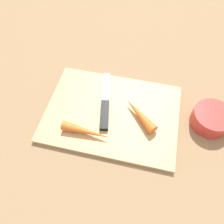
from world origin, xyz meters
The scene contains 6 objects.
ground_plane centered at (0.00, 0.00, 0.00)m, with size 1.40×1.40×0.00m, color #8C6D4C.
cutting_board centered at (0.00, 0.00, 0.01)m, with size 0.36×0.26×0.01m, color tan.
knife centered at (0.02, 0.00, 0.02)m, with size 0.06×0.20×0.01m.
carrot_long centered at (0.05, 0.08, 0.02)m, with size 0.03×0.03×0.13m, color orange.
carrot_short centered at (-0.07, 0.00, 0.03)m, with size 0.03×0.03×0.12m, color orange.
small_bowl centered at (-0.26, -0.03, 0.02)m, with size 0.10×0.10×0.04m, color red.
Camera 1 is at (-0.07, 0.32, 0.52)m, focal length 35.21 mm.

